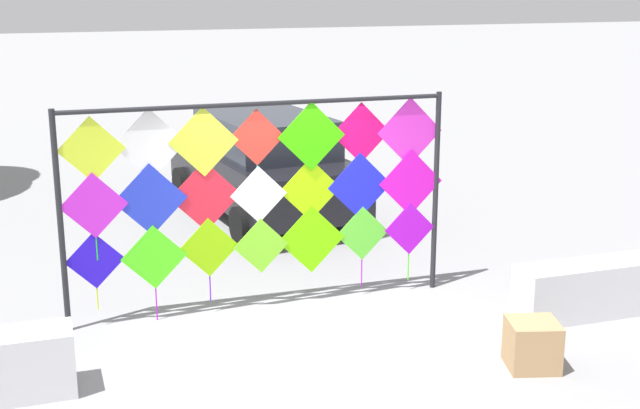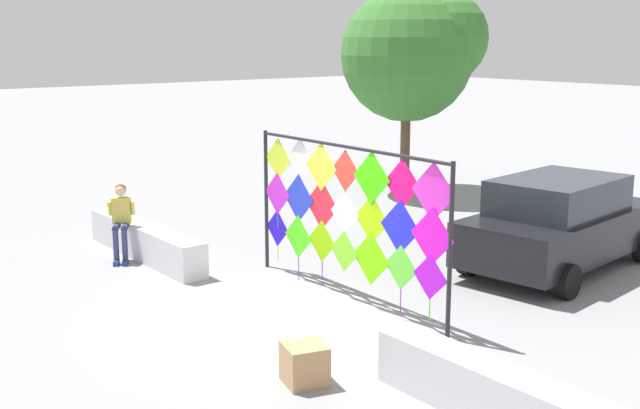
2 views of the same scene
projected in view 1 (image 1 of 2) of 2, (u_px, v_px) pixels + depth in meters
name	position (u px, v px, depth m)	size (l,w,h in m)	color
ground	(307.00, 340.00, 9.91)	(120.00, 120.00, 0.00)	gray
kite_display_rack	(262.00, 184.00, 10.50)	(4.84, 0.12, 2.66)	#232328
parked_car	(263.00, 164.00, 14.98)	(2.67, 4.81, 1.78)	black
cardboard_box_large	(532.00, 345.00, 9.16)	(0.52, 0.51, 0.52)	tan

